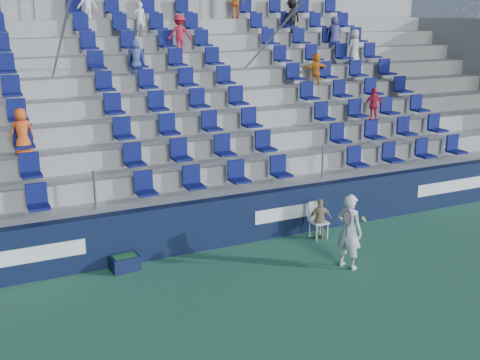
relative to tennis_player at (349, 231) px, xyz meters
name	(u,v)px	position (x,y,z in m)	size (l,w,h in m)	color
ground	(292,298)	(-1.87, -0.77, -0.85)	(70.00, 70.00, 0.00)	#30704E
sponsor_wall	(226,221)	(-1.87, 2.38, -0.25)	(24.00, 0.32, 1.20)	black
grandstand	(157,123)	(-1.87, 7.47, 1.29)	(24.00, 8.17, 6.63)	#A1A19C
tennis_player	(349,231)	(0.00, 0.00, 0.00)	(0.71, 0.73, 1.70)	silver
line_judge_chair	(317,217)	(0.39, 1.87, -0.33)	(0.41, 0.42, 0.92)	white
line_judge	(320,219)	(0.39, 1.73, -0.33)	(0.61, 0.25, 1.03)	tan
ball_bin	(125,262)	(-4.49, 1.98, -0.67)	(0.63, 0.44, 0.34)	#0E1536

